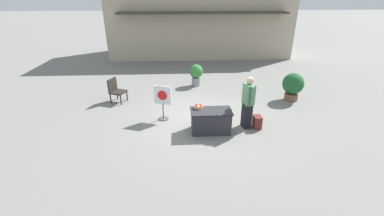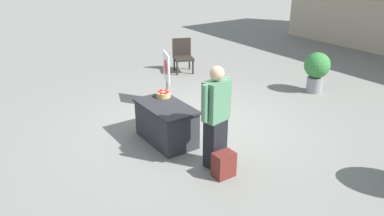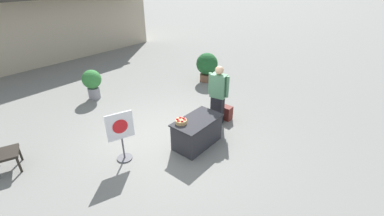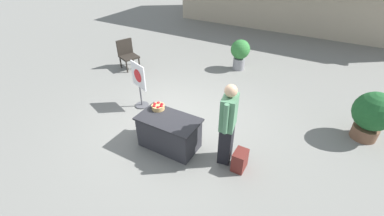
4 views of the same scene
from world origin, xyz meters
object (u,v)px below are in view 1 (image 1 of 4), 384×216
(apple_basket, at_px, (198,107))
(person_visitor, at_px, (248,102))
(display_table, at_px, (211,121))
(potted_plant_near_right, at_px, (196,73))
(poster_board, at_px, (163,101))
(backpack, at_px, (257,122))
(potted_plant_near_left, at_px, (293,85))
(patio_chair, at_px, (116,89))

(apple_basket, relative_size, person_visitor, 0.16)
(display_table, bearing_deg, potted_plant_near_right, 91.98)
(person_visitor, bearing_deg, apple_basket, -9.00)
(display_table, relative_size, poster_board, 1.05)
(backpack, bearing_deg, poster_board, 165.19)
(backpack, xyz_separation_m, potted_plant_near_right, (-1.72, 4.36, 0.40))
(display_table, distance_m, backpack, 1.57)
(display_table, xyz_separation_m, poster_board, (-1.56, 0.96, 0.31))
(potted_plant_near_right, bearing_deg, poster_board, -111.71)
(potted_plant_near_right, bearing_deg, backpack, -68.53)
(potted_plant_near_left, bearing_deg, display_table, -146.46)
(display_table, distance_m, apple_basket, 0.60)
(backpack, distance_m, potted_plant_near_right, 4.70)
(person_visitor, relative_size, poster_board, 1.41)
(person_visitor, bearing_deg, backpack, 155.26)
(backpack, bearing_deg, potted_plant_near_right, 111.47)
(display_table, height_order, backpack, display_table)
(person_visitor, xyz_separation_m, patio_chair, (-4.76, 2.47, -0.37))
(apple_basket, xyz_separation_m, potted_plant_near_left, (4.06, 2.25, -0.14))
(poster_board, xyz_separation_m, potted_plant_near_left, (5.24, 1.48, -0.03))
(poster_board, relative_size, potted_plant_near_right, 1.20)
(person_visitor, height_order, potted_plant_near_right, person_visitor)
(display_table, height_order, poster_board, poster_board)
(potted_plant_near_left, bearing_deg, potted_plant_near_right, 151.78)
(poster_board, xyz_separation_m, potted_plant_near_right, (1.41, 3.54, -0.07))
(poster_board, relative_size, patio_chair, 1.28)
(poster_board, height_order, potted_plant_near_right, poster_board)
(poster_board, xyz_separation_m, patio_chair, (-1.99, 1.73, -0.15))
(potted_plant_near_right, bearing_deg, patio_chair, -152.01)
(potted_plant_near_left, bearing_deg, apple_basket, -150.99)
(display_table, bearing_deg, person_visitor, 10.33)
(display_table, height_order, patio_chair, patio_chair)
(display_table, distance_m, patio_chair, 4.46)
(poster_board, relative_size, potted_plant_near_left, 1.08)
(patio_chair, bearing_deg, apple_basket, -16.93)
(backpack, relative_size, patio_chair, 0.43)
(backpack, relative_size, potted_plant_near_left, 0.37)
(person_visitor, height_order, poster_board, person_visitor)
(person_visitor, relative_size, backpack, 4.15)
(apple_basket, xyz_separation_m, poster_board, (-1.18, 0.77, -0.11))
(apple_basket, distance_m, person_visitor, 1.60)
(display_table, xyz_separation_m, backpack, (1.56, 0.13, -0.16))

